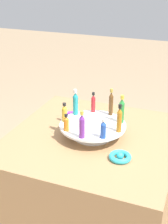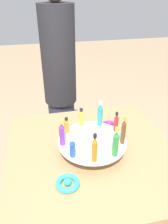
{
  "view_description": "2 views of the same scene",
  "coord_description": "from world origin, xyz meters",
  "views": [
    {
      "loc": [
        -0.47,
        1.31,
        1.58
      ],
      "look_at": [
        0.05,
        0.0,
        0.91
      ],
      "focal_mm": 50.0,
      "sensor_mm": 36.0,
      "label": 1
    },
    {
      "loc": [
        -0.83,
        0.23,
        1.51
      ],
      "look_at": [
        0.14,
        0.01,
        0.93
      ],
      "focal_mm": 35.0,
      "sensor_mm": 36.0,
      "label": 2
    }
  ],
  "objects": [
    {
      "name": "display_stand",
      "position": [
        0.0,
        0.0,
        0.83
      ],
      "size": [
        0.34,
        0.34,
        0.07
      ],
      "color": "white",
      "rests_on": "party_table"
    },
    {
      "name": "ribbon_bow_teal",
      "position": [
        -0.19,
        0.15,
        0.79
      ],
      "size": [
        0.1,
        0.1,
        0.03
      ],
      "color": "#2DB7CC",
      "rests_on": "party_table"
    },
    {
      "name": "bottle_green",
      "position": [
        -0.13,
        -0.07,
        0.92
      ],
      "size": [
        0.03,
        0.03,
        0.15
      ],
      "color": "#288438",
      "rests_on": "display_stand"
    },
    {
      "name": "bottle_gold",
      "position": [
        0.14,
        0.02,
        0.9
      ],
      "size": [
        0.03,
        0.03,
        0.1
      ],
      "color": "gold",
      "rests_on": "display_stand"
    },
    {
      "name": "party_table",
      "position": [
        0.0,
        0.0,
        0.39
      ],
      "size": [
        0.84,
        0.84,
        0.78
      ],
      "color": "#9E754C",
      "rests_on": "ground_plane"
    },
    {
      "name": "bottle_blue",
      "position": [
        -0.09,
        0.11,
        0.89
      ],
      "size": [
        0.03,
        0.03,
        0.1
      ],
      "color": "#234CAD",
      "rests_on": "display_stand"
    },
    {
      "name": "bottle_brown",
      "position": [
        -0.05,
        -0.14,
        0.92
      ],
      "size": [
        0.02,
        0.02,
        0.15
      ],
      "color": "brown",
      "rests_on": "display_stand"
    },
    {
      "name": "bottle_red",
      "position": [
        0.05,
        -0.14,
        0.9
      ],
      "size": [
        0.02,
        0.02,
        0.11
      ],
      "color": "#B21E23",
      "rests_on": "display_stand"
    },
    {
      "name": "bottle_orange",
      "position": [
        0.1,
        0.11,
        0.89
      ],
      "size": [
        0.03,
        0.03,
        0.09
      ],
      "color": "orange",
      "rests_on": "display_stand"
    },
    {
      "name": "ribbon_bow_purple",
      "position": [
        0.19,
        -0.15,
        0.79
      ],
      "size": [
        0.1,
        0.1,
        0.03
      ],
      "color": "purple",
      "rests_on": "party_table"
    },
    {
      "name": "bottle_teal",
      "position": [
        0.12,
        -0.07,
        0.91
      ],
      "size": [
        0.03,
        0.03,
        0.14
      ],
      "color": "teal",
      "rests_on": "display_stand"
    },
    {
      "name": "bottle_amber",
      "position": [
        -0.14,
        0.03,
        0.91
      ],
      "size": [
        0.02,
        0.02,
        0.14
      ],
      "color": "#AD6B19",
      "rests_on": "display_stand"
    },
    {
      "name": "bottle_purple",
      "position": [
        0.0,
        0.15,
        0.91
      ],
      "size": [
        0.03,
        0.03,
        0.14
      ],
      "color": "#702D93",
      "rests_on": "display_stand"
    }
  ]
}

